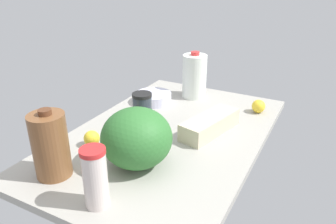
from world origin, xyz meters
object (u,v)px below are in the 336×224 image
(shaker_bottle, at_px, (142,111))
(egg_carton, at_px, (210,124))
(lemon_beside_bowl, at_px, (258,106))
(milk_jug, at_px, (194,76))
(mixing_bowl, at_px, (153,98))
(chocolate_milk_jug, at_px, (50,145))
(lemon_far_back, at_px, (92,138))
(watermelon, at_px, (137,138))
(tumbler_cup, at_px, (95,178))

(shaker_bottle, distance_m, egg_carton, 0.30)
(shaker_bottle, relative_size, lemon_beside_bowl, 2.49)
(milk_jug, xyz_separation_m, shaker_bottle, (-0.45, 0.05, -0.04))
(mixing_bowl, relative_size, chocolate_milk_jug, 0.77)
(milk_jug, bearing_deg, shaker_bottle, 173.62)
(chocolate_milk_jug, relative_size, lemon_far_back, 3.85)
(milk_jug, relative_size, egg_carton, 0.81)
(shaker_bottle, distance_m, lemon_far_back, 0.25)
(milk_jug, relative_size, lemon_far_back, 3.92)
(chocolate_milk_jug, bearing_deg, lemon_far_back, 3.82)
(lemon_beside_bowl, bearing_deg, watermelon, 157.38)
(watermelon, bearing_deg, lemon_beside_bowl, -22.62)
(tumbler_cup, bearing_deg, lemon_far_back, 42.37)
(mixing_bowl, xyz_separation_m, chocolate_milk_jug, (-0.72, -0.02, 0.09))
(mixing_bowl, height_order, tumbler_cup, tumbler_cup)
(mixing_bowl, bearing_deg, milk_jug, -41.64)
(chocolate_milk_jug, relative_size, lemon_beside_bowl, 3.80)
(mixing_bowl, height_order, watermelon, watermelon)
(shaker_bottle, distance_m, lemon_beside_bowl, 0.58)
(tumbler_cup, bearing_deg, lemon_beside_bowl, -16.19)
(chocolate_milk_jug, bearing_deg, milk_jug, -8.27)
(milk_jug, bearing_deg, watermelon, -172.83)
(tumbler_cup, bearing_deg, chocolate_milk_jug, 76.66)
(egg_carton, distance_m, lemon_beside_bowl, 0.33)
(egg_carton, height_order, lemon_far_back, egg_carton)
(chocolate_milk_jug, xyz_separation_m, tumbler_cup, (-0.05, -0.23, -0.02))
(shaker_bottle, bearing_deg, milk_jug, -6.38)
(egg_carton, xyz_separation_m, lemon_beside_bowl, (0.30, -0.13, -0.01))
(tumbler_cup, height_order, watermelon, watermelon)
(shaker_bottle, xyz_separation_m, lemon_beside_bowl, (0.40, -0.41, -0.05))
(watermelon, bearing_deg, milk_jug, 7.17)
(watermelon, distance_m, lemon_far_back, 0.25)
(lemon_beside_bowl, bearing_deg, shaker_bottle, 134.25)
(watermelon, height_order, lemon_far_back, watermelon)
(shaker_bottle, distance_m, watermelon, 0.29)
(milk_jug, height_order, watermelon, milk_jug)
(tumbler_cup, relative_size, egg_carton, 0.63)
(tumbler_cup, distance_m, watermelon, 0.24)
(tumbler_cup, xyz_separation_m, lemon_beside_bowl, (0.90, -0.26, -0.06))
(egg_carton, bearing_deg, watermelon, 172.09)
(shaker_bottle, xyz_separation_m, chocolate_milk_jug, (-0.44, 0.08, 0.03))
(lemon_far_back, bearing_deg, watermelon, -96.82)
(chocolate_milk_jug, height_order, watermelon, chocolate_milk_jug)
(shaker_bottle, xyz_separation_m, egg_carton, (0.10, -0.28, -0.04))
(watermelon, xyz_separation_m, lemon_beside_bowl, (0.66, -0.27, -0.08))
(mixing_bowl, xyz_separation_m, egg_carton, (-0.18, -0.38, 0.01))
(milk_jug, relative_size, chocolate_milk_jug, 1.02)
(lemon_beside_bowl, relative_size, lemon_far_back, 1.01)
(mixing_bowl, distance_m, egg_carton, 0.42)
(mixing_bowl, distance_m, watermelon, 0.59)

